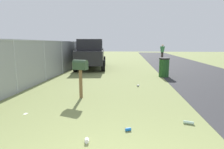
{
  "coord_description": "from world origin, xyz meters",
  "views": [
    {
      "loc": [
        -1.65,
        -0.1,
        1.81
      ],
      "look_at": [
        3.94,
        0.42,
        0.86
      ],
      "focal_mm": 29.36,
      "sensor_mm": 36.0,
      "label": 1
    }
  ],
  "objects_px": {
    "pickup_truck": "(91,53)",
    "trash_bin": "(164,67)",
    "pedestrian": "(162,51)",
    "mailbox": "(80,68)"
  },
  "relations": [
    {
      "from": "trash_bin",
      "to": "pedestrian",
      "type": "relative_size",
      "value": 0.6
    },
    {
      "from": "mailbox",
      "to": "pickup_truck",
      "type": "xyz_separation_m",
      "value": [
        7.31,
        1.17,
        0.08
      ]
    },
    {
      "from": "pedestrian",
      "to": "pickup_truck",
      "type": "bearing_deg",
      "value": -64.45
    },
    {
      "from": "pedestrian",
      "to": "mailbox",
      "type": "bearing_deg",
      "value": -42.86
    },
    {
      "from": "trash_bin",
      "to": "mailbox",
      "type": "bearing_deg",
      "value": 140.95
    },
    {
      "from": "trash_bin",
      "to": "pedestrian",
      "type": "distance_m",
      "value": 10.41
    },
    {
      "from": "mailbox",
      "to": "pedestrian",
      "type": "height_order",
      "value": "pedestrian"
    },
    {
      "from": "pedestrian",
      "to": "trash_bin",
      "type": "bearing_deg",
      "value": -32.59
    },
    {
      "from": "pickup_truck",
      "to": "pedestrian",
      "type": "relative_size",
      "value": 2.91
    },
    {
      "from": "pickup_truck",
      "to": "trash_bin",
      "type": "xyz_separation_m",
      "value": [
        -3.0,
        -4.67,
        -0.58
      ]
    }
  ]
}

